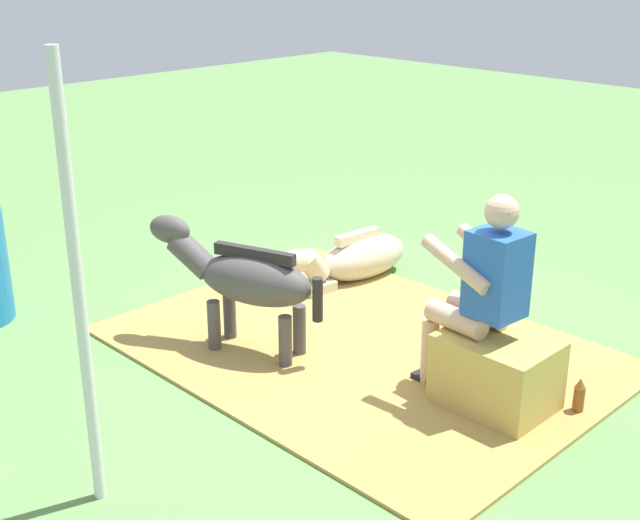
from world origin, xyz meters
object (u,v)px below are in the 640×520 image
(hay_bale, at_px, (496,373))
(person_seated, at_px, (480,288))
(soda_bottle, at_px, (579,397))
(pony_lying, at_px, (355,259))
(pony_standing, at_px, (244,278))
(tent_pole_left, at_px, (79,293))

(hay_bale, xyz_separation_m, person_seated, (0.16, -0.01, 0.51))
(soda_bottle, bearing_deg, hay_bale, 35.74)
(pony_lying, height_order, soda_bottle, pony_lying)
(person_seated, bearing_deg, pony_standing, 21.74)
(tent_pole_left, bearing_deg, pony_standing, -65.25)
(soda_bottle, bearing_deg, tent_pole_left, 62.01)
(hay_bale, distance_m, pony_standing, 1.78)
(hay_bale, distance_m, person_seated, 0.53)
(hay_bale, distance_m, soda_bottle, 0.51)
(person_seated, relative_size, pony_standing, 1.03)
(person_seated, height_order, soda_bottle, person_seated)
(pony_standing, xyz_separation_m, soda_bottle, (-2.06, -0.88, -0.43))
(person_seated, relative_size, soda_bottle, 5.59)
(pony_lying, distance_m, tent_pole_left, 3.44)
(pony_lying, bearing_deg, person_seated, 153.85)
(person_seated, distance_m, tent_pole_left, 2.36)
(person_seated, height_order, tent_pole_left, tent_pole_left)
(soda_bottle, bearing_deg, pony_lying, -14.61)
(person_seated, relative_size, tent_pole_left, 0.59)
(person_seated, xyz_separation_m, pony_lying, (1.86, -0.92, -0.55))
(hay_bale, height_order, soda_bottle, hay_bale)
(hay_bale, height_order, pony_lying, hay_bale)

